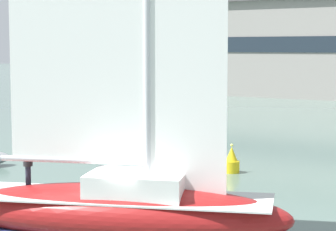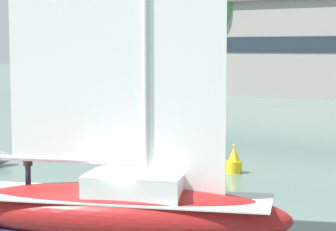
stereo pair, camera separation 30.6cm
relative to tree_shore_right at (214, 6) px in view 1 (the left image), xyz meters
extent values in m
cube|color=gray|center=(14.15, 3.77, -6.21)|extent=(35.07, 12.82, 13.09)
cube|color=#1E2833|center=(14.15, -2.70, -5.56)|extent=(31.56, 0.10, 2.10)
cylinder|color=#4C3828|center=(0.00, 0.00, -7.84)|extent=(0.79, 0.79, 9.84)
ellipsoid|color=#477F47|center=(0.00, 0.00, 0.06)|extent=(8.86, 8.86, 10.82)
ellipsoid|color=maroon|center=(33.57, -66.05, -11.74)|extent=(12.34, 7.65, 2.03)
ellipsoid|color=#19234C|center=(33.57, -66.05, -12.30)|extent=(12.46, 7.73, 0.24)
cube|color=silver|center=(33.57, -66.05, -11.15)|extent=(10.81, 6.61, 0.06)
cube|color=silver|center=(34.12, -65.82, -10.71)|extent=(3.99, 3.44, 0.84)
cylinder|color=silver|center=(31.97, -66.71, -9.93)|extent=(5.06, 2.24, 0.20)
cube|color=white|center=(35.76, -65.14, -7.01)|extent=(2.44, 1.02, 8.23)
cylinder|color=#232838|center=(30.10, -67.04, -10.70)|extent=(0.26, 0.26, 0.85)
cylinder|color=#262628|center=(30.10, -67.04, -9.95)|extent=(0.44, 0.44, 0.65)
sphere|color=tan|center=(30.10, -67.04, -9.50)|extent=(0.24, 0.24, 0.24)
cylinder|color=yellow|center=(30.85, -52.62, -12.44)|extent=(0.86, 0.86, 0.64)
cone|color=yellow|center=(30.85, -52.62, -11.72)|extent=(0.64, 0.64, 0.79)
sphere|color=#F2F266|center=(30.85, -52.62, -11.25)|extent=(0.16, 0.16, 0.16)
camera|label=1|loc=(47.26, -83.83, -5.99)|focal=70.00mm
camera|label=2|loc=(47.52, -83.66, -5.99)|focal=70.00mm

